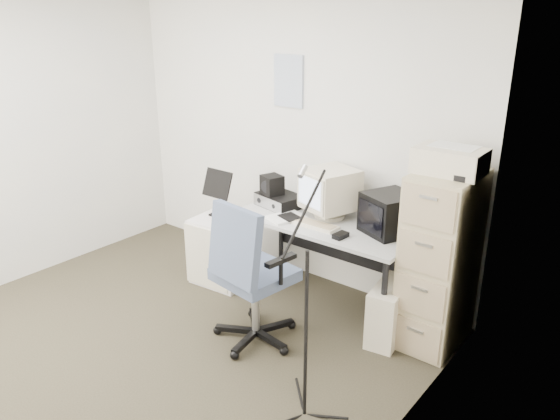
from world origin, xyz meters
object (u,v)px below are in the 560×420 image
Objects in this scene: desk at (325,262)px; office_chair at (255,272)px; filing_cabinet at (440,260)px; side_cart at (222,251)px.

desk is 0.81m from office_chair.
filing_cabinet is at bearing 1.81° from desk.
filing_cabinet is 1.93m from side_cart.
office_chair is 1.86× the size of side_cart.
filing_cabinet is 1.17× the size of office_chair.
side_cart is (-0.93, -0.27, -0.07)m from desk.
desk is at bearing 91.12° from office_chair.
office_chair is 1.01m from side_cart.
side_cart is (-1.88, -0.30, -0.35)m from filing_cabinet.
office_chair is at bearing -142.10° from filing_cabinet.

